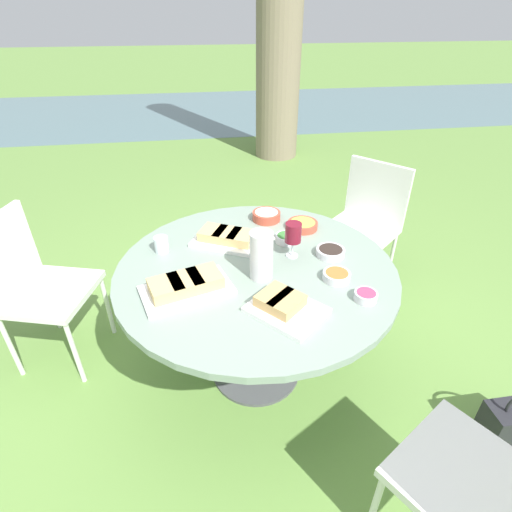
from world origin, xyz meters
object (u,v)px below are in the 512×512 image
(dining_table, at_px, (256,283))
(chair_near_left, at_px, (500,486))
(chair_near_right, at_px, (366,218))
(water_pitcher, at_px, (261,255))
(wine_glass, at_px, (293,234))
(chair_far_back, at_px, (33,280))

(dining_table, distance_m, chair_near_left, 1.19)
(dining_table, xyz_separation_m, chair_near_right, (0.89, 0.77, -0.10))
(water_pitcher, bearing_deg, wine_glass, 39.91)
(dining_table, height_order, water_pitcher, water_pitcher)
(dining_table, bearing_deg, chair_near_left, -59.18)
(chair_far_back, bearing_deg, chair_near_left, -37.46)
(chair_near_left, distance_m, chair_near_right, 1.81)
(water_pitcher, bearing_deg, chair_near_left, -57.50)
(dining_table, xyz_separation_m, water_pitcher, (0.01, -0.08, 0.21))
(water_pitcher, height_order, wine_glass, water_pitcher)
(water_pitcher, bearing_deg, dining_table, 97.99)
(chair_near_right, height_order, chair_far_back, same)
(wine_glass, bearing_deg, dining_table, -160.77)
(chair_far_back, bearing_deg, water_pitcher, -19.63)
(chair_near_left, height_order, wine_glass, wine_glass)
(chair_near_left, distance_m, chair_far_back, 2.23)
(dining_table, relative_size, wine_glass, 7.35)
(wine_glass, bearing_deg, chair_far_back, 168.75)
(dining_table, xyz_separation_m, chair_far_back, (-1.16, 0.33, -0.10))
(chair_near_left, relative_size, water_pitcher, 3.89)
(chair_near_right, height_order, water_pitcher, water_pitcher)
(chair_near_right, xyz_separation_m, wine_glass, (-0.70, -0.70, 0.32))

